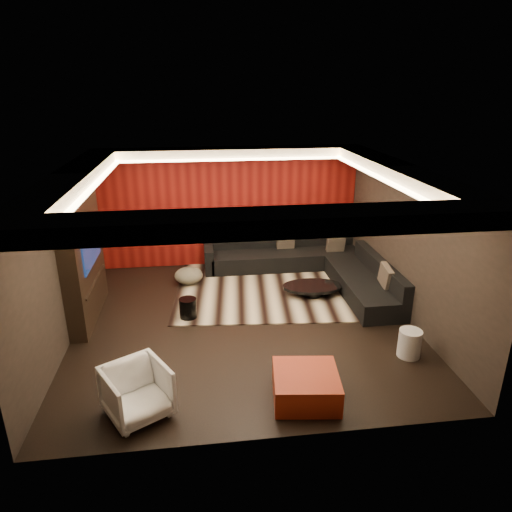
{
  "coord_description": "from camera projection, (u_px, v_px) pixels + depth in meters",
  "views": [
    {
      "loc": [
        -0.75,
        -7.41,
        4.1
      ],
      "look_at": [
        0.3,
        0.6,
        1.05
      ],
      "focal_mm": 32.0,
      "sensor_mm": 36.0,
      "label": 1
    }
  ],
  "objects": [
    {
      "name": "cove_front",
      "position": [
        264.0,
        222.0,
        5.31
      ],
      "size": [
        4.8,
        0.08,
        0.04
      ],
      "primitive_type": "cube",
      "color": "#FFD899",
      "rests_on": "ground"
    },
    {
      "name": "tv_surround",
      "position": [
        83.0,
        261.0,
        8.24
      ],
      "size": [
        0.3,
        2.0,
        2.2
      ],
      "primitive_type": "cube",
      "color": "black",
      "rests_on": "ground"
    },
    {
      "name": "red_feature_wall",
      "position": [
        230.0,
        207.0,
        10.68
      ],
      "size": [
        5.98,
        0.05,
        2.78
      ],
      "primitive_type": "cube",
      "color": "#6B0C0A",
      "rests_on": "ground"
    },
    {
      "name": "ceiling",
      "position": [
        243.0,
        169.0,
        7.42
      ],
      "size": [
        6.0,
        6.0,
        0.02
      ],
      "primitive_type": "cube",
      "color": "silver",
      "rests_on": "ground"
    },
    {
      "name": "sectional_sofa",
      "position": [
        312.0,
        266.0,
        10.26
      ],
      "size": [
        3.65,
        3.5,
        0.75
      ],
      "color": "black",
      "rests_on": "floor"
    },
    {
      "name": "cove_right",
      "position": [
        380.0,
        178.0,
        7.79
      ],
      "size": [
        0.08,
        4.8,
        0.04
      ],
      "primitive_type": "cube",
      "color": "#FFD899",
      "rests_on": "ground"
    },
    {
      "name": "soffit_front",
      "position": [
        268.0,
        222.0,
        4.96
      ],
      "size": [
        6.0,
        0.6,
        0.22
      ],
      "primitive_type": "cube",
      "color": "silver",
      "rests_on": "ground"
    },
    {
      "name": "soffit_back",
      "position": [
        230.0,
        153.0,
        9.97
      ],
      "size": [
        6.0,
        0.6,
        0.22
      ],
      "primitive_type": "cube",
      "color": "silver",
      "rests_on": "ground"
    },
    {
      "name": "coffee_table",
      "position": [
        312.0,
        290.0,
        9.42
      ],
      "size": [
        1.3,
        1.3,
        0.21
      ],
      "primitive_type": "cylinder",
      "rotation": [
        0.0,
        0.0,
        -0.06
      ],
      "color": "black",
      "rests_on": "rug"
    },
    {
      "name": "wall_right",
      "position": [
        408.0,
        243.0,
        8.29
      ],
      "size": [
        0.02,
        6.0,
        2.8
      ],
      "primitive_type": "cube",
      "color": "black",
      "rests_on": "ground"
    },
    {
      "name": "tv_screen",
      "position": [
        90.0,
        243.0,
        8.13
      ],
      "size": [
        0.04,
        1.3,
        0.8
      ],
      "primitive_type": "cube",
      "color": "black",
      "rests_on": "ground"
    },
    {
      "name": "cove_left",
      "position": [
        94.0,
        185.0,
        7.21
      ],
      "size": [
        0.08,
        4.8,
        0.04
      ],
      "primitive_type": "cube",
      "color": "#FFD899",
      "rests_on": "ground"
    },
    {
      "name": "wall_back",
      "position": [
        230.0,
        207.0,
        10.71
      ],
      "size": [
        6.0,
        0.02,
        2.8
      ],
      "primitive_type": "cube",
      "color": "black",
      "rests_on": "ground"
    },
    {
      "name": "floor",
      "position": [
        244.0,
        322.0,
        8.42
      ],
      "size": [
        6.0,
        6.0,
        0.02
      ],
      "primitive_type": "cube",
      "color": "black",
      "rests_on": "ground"
    },
    {
      "name": "drum_stool",
      "position": [
        188.0,
        308.0,
        8.46
      ],
      "size": [
        0.36,
        0.36,
        0.38
      ],
      "primitive_type": "cylinder",
      "rotation": [
        0.0,
        0.0,
        -0.15
      ],
      "color": "black",
      "rests_on": "rug"
    },
    {
      "name": "wall_left",
      "position": [
        63.0,
        258.0,
        7.55
      ],
      "size": [
        0.02,
        6.0,
        2.8
      ],
      "primitive_type": "cube",
      "color": "black",
      "rests_on": "ground"
    },
    {
      "name": "cove_back",
      "position": [
        231.0,
        160.0,
        9.69
      ],
      "size": [
        4.8,
        0.08,
        0.04
      ],
      "primitive_type": "cube",
      "color": "#FFD899",
      "rests_on": "ground"
    },
    {
      "name": "soffit_right",
      "position": [
        399.0,
        172.0,
        7.8
      ],
      "size": [
        0.6,
        4.8,
        0.22
      ],
      "primitive_type": "cube",
      "color": "silver",
      "rests_on": "ground"
    },
    {
      "name": "tv_shelf",
      "position": [
        95.0,
        281.0,
        8.4
      ],
      "size": [
        0.04,
        1.6,
        0.04
      ],
      "primitive_type": "cube",
      "color": "black",
      "rests_on": "ground"
    },
    {
      "name": "striped_pouf",
      "position": [
        189.0,
        276.0,
        9.95
      ],
      "size": [
        0.69,
        0.69,
        0.34
      ],
      "primitive_type": "ellipsoid",
      "rotation": [
        0.0,
        0.0,
        0.12
      ],
      "color": "#B3AB8B",
      "rests_on": "rug"
    },
    {
      "name": "white_side_table",
      "position": [
        409.0,
        343.0,
        7.27
      ],
      "size": [
        0.48,
        0.48,
        0.45
      ],
      "primitive_type": "cylinder",
      "rotation": [
        0.0,
        0.0,
        -0.42
      ],
      "color": "silver",
      "rests_on": "floor"
    },
    {
      "name": "soffit_left",
      "position": [
        71.0,
        180.0,
        7.14
      ],
      "size": [
        0.6,
        4.8,
        0.22
      ],
      "primitive_type": "cube",
      "color": "silver",
      "rests_on": "ground"
    },
    {
      "name": "armchair",
      "position": [
        137.0,
        392.0,
        5.92
      ],
      "size": [
        1.05,
        1.06,
        0.71
      ],
      "primitive_type": "imported",
      "rotation": [
        0.0,
        0.0,
        0.52
      ],
      "color": "white",
      "rests_on": "floor"
    },
    {
      "name": "rug",
      "position": [
        272.0,
        289.0,
        9.7
      ],
      "size": [
        4.25,
        3.34,
        0.02
      ],
      "primitive_type": "cube",
      "rotation": [
        0.0,
        0.0,
        -0.09
      ],
      "color": "beige",
      "rests_on": "floor"
    },
    {
      "name": "throw_pillows",
      "position": [
        332.0,
        252.0,
        10.12
      ],
      "size": [
        1.77,
        2.76,
        0.5
      ],
      "color": "tan",
      "rests_on": "sectional_sofa"
    },
    {
      "name": "orange_ottoman",
      "position": [
        306.0,
        386.0,
        6.29
      ],
      "size": [
        0.99,
        0.99,
        0.39
      ],
      "primitive_type": "cube",
      "rotation": [
        0.0,
        0.0,
        -0.12
      ],
      "color": "maroon",
      "rests_on": "floor"
    }
  ]
}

